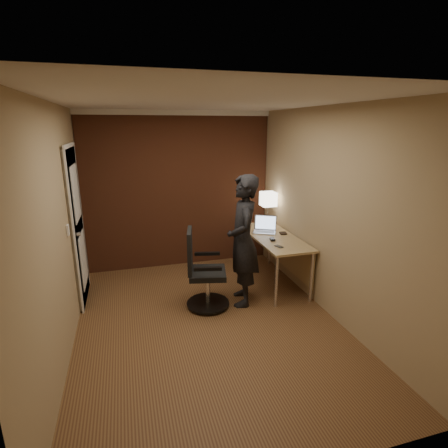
% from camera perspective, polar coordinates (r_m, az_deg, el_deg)
% --- Properties ---
extents(room, '(4.00, 4.00, 4.00)m').
position_cam_1_polar(room, '(5.25, -9.60, 5.66)').
color(room, brown).
rests_on(room, ground).
extents(desk, '(0.60, 1.50, 0.73)m').
position_cam_1_polar(desk, '(5.18, 8.80, -3.21)').
color(desk, tan).
rests_on(desk, ground).
extents(desk_lamp, '(0.22, 0.22, 0.54)m').
position_cam_1_polar(desk_lamp, '(5.56, 7.24, 3.99)').
color(desk_lamp, silver).
rests_on(desk_lamp, desk).
extents(laptop, '(0.41, 0.38, 0.23)m').
position_cam_1_polar(laptop, '(5.29, 6.68, -0.55)').
color(laptop, silver).
rests_on(laptop, desk).
extents(mouse, '(0.08, 0.11, 0.03)m').
position_cam_1_polar(mouse, '(4.90, 7.91, -2.50)').
color(mouse, black).
rests_on(mouse, desk).
extents(phone, '(0.10, 0.13, 0.01)m').
position_cam_1_polar(phone, '(4.66, 8.96, -3.63)').
color(phone, black).
rests_on(phone, desk).
extents(wallet, '(0.11, 0.12, 0.02)m').
position_cam_1_polar(wallet, '(5.22, 9.63, -1.49)').
color(wallet, black).
rests_on(wallet, desk).
extents(office_chair, '(0.56, 0.62, 1.01)m').
position_cam_1_polar(office_chair, '(4.48, -3.52, -8.20)').
color(office_chair, black).
rests_on(office_chair, ground).
extents(person, '(0.53, 0.69, 1.70)m').
position_cam_1_polar(person, '(4.46, 3.13, -2.78)').
color(person, black).
rests_on(person, ground).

